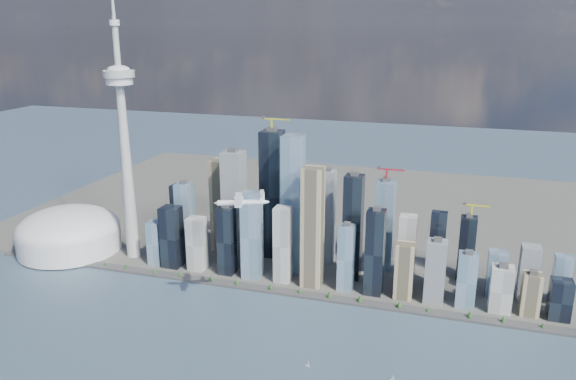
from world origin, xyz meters
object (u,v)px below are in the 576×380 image
(needle_tower, at_px, (124,139))
(airplane, at_px, (241,202))
(sailboat_east, at_px, (393,378))
(sailboat_west, at_px, (308,364))
(dome_stadium, at_px, (69,232))

(needle_tower, height_order, airplane, needle_tower)
(airplane, distance_m, sailboat_east, 314.91)
(airplane, distance_m, sailboat_west, 242.72)
(needle_tower, distance_m, sailboat_east, 637.35)
(needle_tower, relative_size, airplane, 7.12)
(airplane, height_order, sailboat_east, airplane)
(airplane, bearing_deg, sailboat_west, -55.05)
(sailboat_east, bearing_deg, airplane, -178.88)
(needle_tower, distance_m, dome_stadium, 241.40)
(needle_tower, xyz_separation_m, sailboat_east, (537.24, -251.84, -232.72))
(airplane, bearing_deg, sailboat_east, -40.12)
(needle_tower, xyz_separation_m, airplane, (300.86, -172.08, -40.54))
(needle_tower, bearing_deg, sailboat_east, -25.12)
(dome_stadium, relative_size, sailboat_west, 18.91)
(dome_stadium, bearing_deg, sailboat_west, -23.39)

